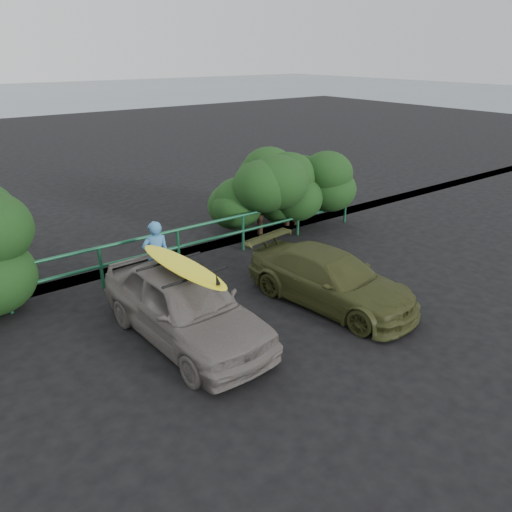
% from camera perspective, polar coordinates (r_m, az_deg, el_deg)
% --- Properties ---
extents(ground, '(80.00, 80.00, 0.00)m').
position_cam_1_polar(ground, '(8.73, 1.65, -13.54)').
color(ground, black).
extents(guardrail, '(14.00, 0.08, 1.04)m').
position_cam_1_polar(guardrail, '(12.29, -12.95, -0.15)').
color(guardrail, '#164F32').
rests_on(guardrail, ground).
extents(shrub_right, '(3.20, 2.40, 2.15)m').
position_cam_1_polar(shrub_right, '(15.04, 3.63, 6.81)').
color(shrub_right, '#193C16').
rests_on(shrub_right, ground).
extents(sedan, '(1.89, 4.26, 1.42)m').
position_cam_1_polar(sedan, '(9.49, -8.16, -5.51)').
color(sedan, '#69625E').
rests_on(sedan, ground).
extents(olive_vehicle, '(2.19, 4.15, 1.15)m').
position_cam_1_polar(olive_vehicle, '(10.85, 8.52, -2.61)').
color(olive_vehicle, '#3B401C').
rests_on(olive_vehicle, ground).
extents(man, '(0.69, 0.55, 1.66)m').
position_cam_1_polar(man, '(11.45, -11.32, -0.03)').
color(man, '#3E81BC').
rests_on(man, ground).
extents(roof_rack, '(1.41, 1.02, 0.05)m').
position_cam_1_polar(roof_rack, '(9.17, -8.41, -1.46)').
color(roof_rack, black).
rests_on(roof_rack, sedan).
extents(surfboard, '(0.69, 2.69, 0.08)m').
position_cam_1_polar(surfboard, '(9.15, -8.43, -1.10)').
color(surfboard, yellow).
rests_on(surfboard, roof_rack).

